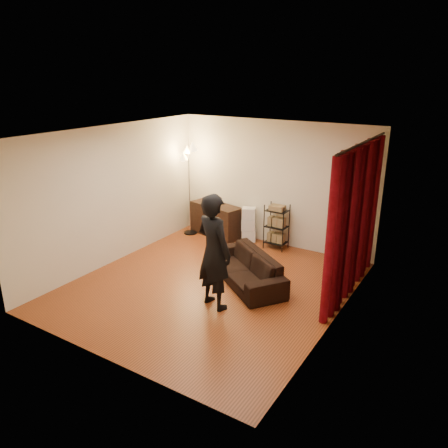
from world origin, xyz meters
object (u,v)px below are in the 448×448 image
Objects in this scene: sofa at (246,268)px; storage_boxes at (249,224)px; wire_shelf at (276,227)px; floor_lamp at (189,191)px; person at (214,252)px; media_cabinet at (216,220)px.

sofa is 2.47× the size of storage_boxes.
sofa is 1.94× the size of wire_shelf.
person is at bearing -47.28° from floor_lamp.
wire_shelf is 0.47× the size of floor_lamp.
person is 3.45m from floor_lamp.
person reaches higher than storage_boxes.
media_cabinet is 0.91m from floor_lamp.
sofa is 2.07m from storage_boxes.
storage_boxes is (-0.94, 2.85, -0.56)m from person.
storage_boxes is (0.82, 0.08, 0.01)m from media_cabinet.
floor_lamp is (-1.40, -0.31, 0.65)m from storage_boxes.
floor_lamp reaches higher than sofa.
media_cabinet is at bearing -174.09° from storage_boxes.
storage_boxes is (-0.95, 1.84, 0.11)m from sofa.
person reaches higher than wire_shelf.
floor_lamp is at bearing -177.34° from sofa.
sofa is at bearing -71.43° from wire_shelf.
person is (-0.01, -1.01, 0.67)m from sofa.
sofa is 1.50× the size of media_cabinet.
floor_lamp reaches higher than storage_boxes.
storage_boxes is 0.79× the size of wire_shelf.
person is 1.49× the size of media_cabinet.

